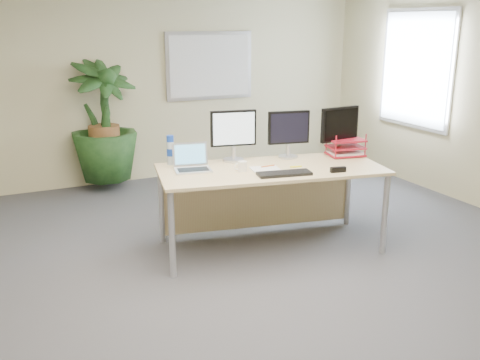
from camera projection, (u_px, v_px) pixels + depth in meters
name	position (u px, v px, depth m)	size (l,w,h in m)	color
floor	(262.00, 314.00, 4.09)	(8.00, 8.00, 0.00)	#414145
back_wall	(126.00, 84.00, 7.18)	(7.00, 0.04, 2.70)	beige
whiteboard	(210.00, 66.00, 7.58)	(1.30, 0.04, 0.95)	silver
window	(416.00, 69.00, 7.06)	(0.04, 1.30, 1.55)	silver
desk	(267.00, 182.00, 5.23)	(2.25, 1.27, 0.82)	#DAB880
floor_plant	(104.00, 134.00, 6.93)	(0.84, 0.84, 1.50)	#133312
monitor_left	(233.00, 132.00, 5.24)	(0.45, 0.21, 0.51)	#BAB9BE
monitor_right	(289.00, 131.00, 5.38)	(0.43, 0.19, 0.48)	#BAB9BE
monitor_dark	(340.00, 128.00, 5.45)	(0.46, 0.21, 0.50)	#BAB9BE
laptop	(192.00, 163.00, 5.00)	(0.38, 0.35, 0.24)	silver
keyboard	(284.00, 174.00, 4.83)	(0.49, 0.16, 0.03)	black
coffee_mug	(242.00, 166.00, 4.94)	(0.12, 0.08, 0.10)	white
spiral_notebook	(265.00, 169.00, 5.01)	(0.26, 0.20, 0.01)	white
orange_pen	(268.00, 166.00, 5.06)	(0.01, 0.01, 0.14)	orange
yellow_highlighter	(296.00, 167.00, 5.08)	(0.02, 0.02, 0.12)	#FEF61A
water_bottle	(171.00, 151.00, 5.15)	(0.07, 0.07, 0.29)	#ADBECB
letter_tray	(345.00, 148.00, 5.51)	(0.40, 0.33, 0.17)	#A31424
stapler	(338.00, 170.00, 4.91)	(0.15, 0.04, 0.05)	black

